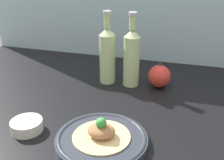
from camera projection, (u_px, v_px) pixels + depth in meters
ground_plane at (132, 119)px, 85.37cm from camera, size 180.00×110.00×4.00cm
plate at (102, 139)px, 70.37cm from camera, size 24.99×24.99×2.31cm
plated_food at (101, 132)px, 69.45cm from camera, size 15.65×15.65×5.89cm
cider_bottle_left at (107, 54)px, 102.74cm from camera, size 6.29×6.29×28.53cm
cider_bottle_right at (132, 56)px, 100.17cm from camera, size 6.29×6.29×28.53cm
apple at (159, 76)px, 101.39cm from camera, size 8.81×8.81×10.49cm
dipping_bowl at (27, 126)px, 75.57cm from camera, size 9.15×9.15×3.24cm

